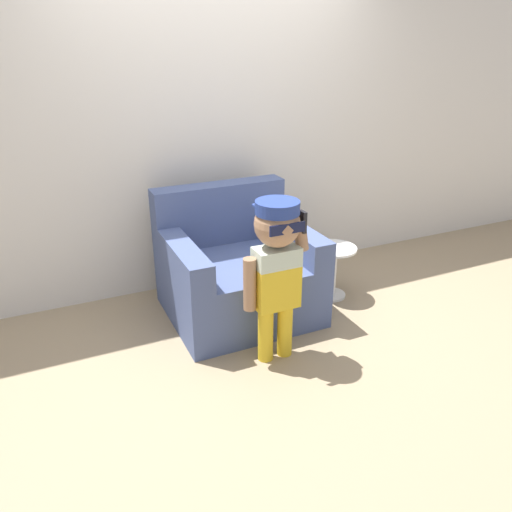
% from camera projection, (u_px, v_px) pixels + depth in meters
% --- Properties ---
extents(ground_plane, '(10.00, 10.00, 0.00)m').
position_uv_depth(ground_plane, '(248.00, 307.00, 3.87)').
color(ground_plane, '#998466').
extents(wall_back, '(10.00, 0.05, 2.60)m').
position_uv_depth(wall_back, '(215.00, 125.00, 3.88)').
color(wall_back, silver).
rests_on(wall_back, ground_plane).
extents(armchair, '(1.03, 0.94, 0.91)m').
position_uv_depth(armchair, '(237.00, 272.00, 3.71)').
color(armchair, '#475684').
rests_on(armchair, ground_plane).
extents(person_child, '(0.43, 0.32, 1.06)m').
position_uv_depth(person_child, '(276.00, 257.00, 2.99)').
color(person_child, gold).
rests_on(person_child, ground_plane).
extents(side_table, '(0.36, 0.36, 0.42)m').
position_uv_depth(side_table, '(333.00, 267.00, 3.94)').
color(side_table, white).
rests_on(side_table, ground_plane).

